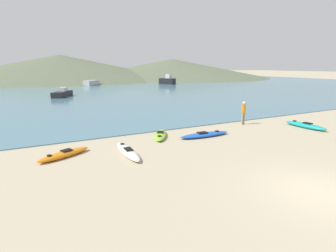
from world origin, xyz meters
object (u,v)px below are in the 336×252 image
object	(u,v)px
moored_boat_0	(167,81)
kayak_on_sand_3	(160,135)
moored_boat_1	(62,94)
kayak_on_sand_1	(64,154)
kayak_on_sand_0	(205,135)
person_near_waterline	(244,111)
moored_boat_2	(91,83)
kayak_on_sand_4	(128,151)
kayak_on_sand_2	(305,125)

from	to	relation	value
moored_boat_0	kayak_on_sand_3	bearing A→B (deg)	-117.65
kayak_on_sand_3	moored_boat_1	distance (m)	25.91
kayak_on_sand_1	kayak_on_sand_3	xyz separation A→B (m)	(5.79, 1.19, -0.01)
kayak_on_sand_0	person_near_waterline	distance (m)	5.01
kayak_on_sand_3	moored_boat_2	size ratio (longest dim) A/B	0.71
moored_boat_0	kayak_on_sand_4	bearing A→B (deg)	-119.38
kayak_on_sand_4	moored_boat_0	bearing A→B (deg)	60.62
kayak_on_sand_2	person_near_waterline	xyz separation A→B (m)	(-3.20, 2.92, 0.83)
kayak_on_sand_2	moored_boat_2	size ratio (longest dim) A/B	0.83
kayak_on_sand_0	moored_boat_1	xyz separation A→B (m)	(-5.64, 26.93, 0.38)
moored_boat_0	moored_boat_1	xyz separation A→B (m)	(-25.35, -16.71, -0.36)
moored_boat_2	kayak_on_sand_1	bearing A→B (deg)	-102.84
moored_boat_2	kayak_on_sand_3	bearing A→B (deg)	-96.18
kayak_on_sand_4	moored_boat_1	distance (m)	27.89
moored_boat_1	moored_boat_2	world-z (taller)	moored_boat_1
person_near_waterline	kayak_on_sand_3	bearing A→B (deg)	-176.85
person_near_waterline	kayak_on_sand_0	bearing A→B (deg)	-161.01
kayak_on_sand_1	person_near_waterline	xyz separation A→B (m)	(12.96, 1.58, 0.86)
kayak_on_sand_3	moored_boat_2	xyz separation A→B (m)	(4.99, 46.08, 0.49)
kayak_on_sand_3	moored_boat_1	world-z (taller)	moored_boat_1
kayak_on_sand_2	moored_boat_1	distance (m)	31.30
moored_boat_1	moored_boat_2	size ratio (longest dim) A/B	1.15
kayak_on_sand_3	person_near_waterline	xyz separation A→B (m)	(7.18, 0.40, 0.88)
kayak_on_sand_3	kayak_on_sand_4	bearing A→B (deg)	-143.04
kayak_on_sand_2	kayak_on_sand_3	xyz separation A→B (m)	(-10.37, 2.53, -0.04)
kayak_on_sand_1	person_near_waterline	distance (m)	13.09
kayak_on_sand_0	moored_boat_0	world-z (taller)	moored_boat_0
kayak_on_sand_0	moored_boat_2	size ratio (longest dim) A/B	0.91
kayak_on_sand_3	moored_boat_2	distance (m)	46.35
moored_boat_0	kayak_on_sand_1	bearing A→B (deg)	-122.71
kayak_on_sand_2	person_near_waterline	distance (m)	4.41
moored_boat_1	moored_boat_2	bearing A→B (deg)	68.28
kayak_on_sand_0	kayak_on_sand_1	xyz separation A→B (m)	(-8.30, 0.02, 0.02)
kayak_on_sand_2	moored_boat_2	distance (m)	48.91
kayak_on_sand_0	moored_boat_0	xyz separation A→B (m)	(19.71, 43.64, 0.74)
kayak_on_sand_3	moored_boat_0	distance (m)	47.90
kayak_on_sand_4	person_near_waterline	xyz separation A→B (m)	(10.05, 2.56, 0.87)
moored_boat_1	moored_boat_0	bearing A→B (deg)	33.40
kayak_on_sand_1	kayak_on_sand_3	bearing A→B (deg)	11.61
moored_boat_1	kayak_on_sand_4	bearing A→B (deg)	-89.49
kayak_on_sand_3	kayak_on_sand_4	xyz separation A→B (m)	(-2.88, -2.17, 0.01)
kayak_on_sand_2	moored_boat_1	bearing A→B (deg)	115.54
kayak_on_sand_2	moored_boat_0	distance (m)	46.50
kayak_on_sand_1	person_near_waterline	size ratio (longest dim) A/B	1.55
kayak_on_sand_1	kayak_on_sand_3	size ratio (longest dim) A/B	1.01
kayak_on_sand_3	moored_boat_0	bearing A→B (deg)	62.35
kayak_on_sand_0	kayak_on_sand_4	size ratio (longest dim) A/B	1.06
kayak_on_sand_3	kayak_on_sand_2	bearing A→B (deg)	-13.69
person_near_waterline	moored_boat_1	world-z (taller)	person_near_waterline
kayak_on_sand_2	kayak_on_sand_4	bearing A→B (deg)	178.44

